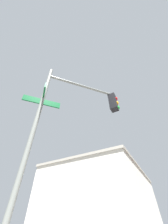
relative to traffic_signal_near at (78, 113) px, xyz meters
name	(u,v)px	position (x,y,z in m)	size (l,w,h in m)	color
traffic_signal_near	(78,113)	(0.00, 0.00, 0.00)	(2.25, 2.66, 6.20)	slate
building_stucco	(107,200)	(-9.54, 25.74, 0.33)	(15.82, 24.45, 9.37)	beige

